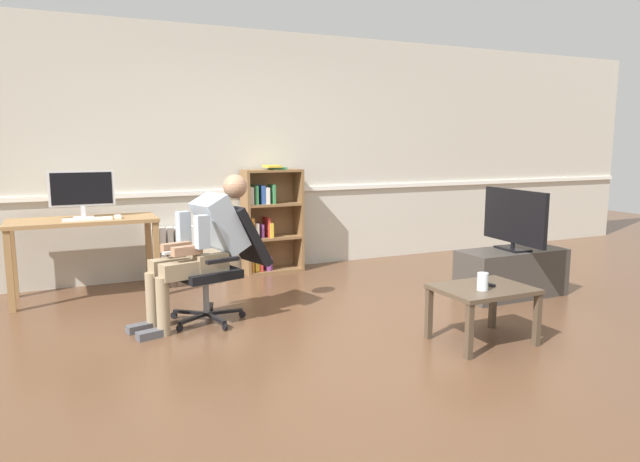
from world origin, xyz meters
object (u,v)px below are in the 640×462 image
Objects in this scene: tv_stand at (511,273)px; drinking_glass at (483,281)px; computer_mouse at (118,217)px; tv_screen at (514,218)px; office_chair at (223,258)px; coffee_table at (483,295)px; imac_monitor at (82,190)px; bookshelf at (268,221)px; spare_remote at (486,284)px; computer_desk at (83,230)px; radiator at (189,252)px; person_seated at (202,245)px; keyboard at (88,219)px.

tv_stand is 1.56m from drinking_glass.
tv_screen is (3.40, -1.57, -0.02)m from computer_mouse.
coffee_table is (1.57, -1.38, -0.16)m from office_chair.
imac_monitor is 0.56× the size of tv_stand.
bookshelf is (1.94, 0.22, -0.44)m from imac_monitor.
tv_screen reaches higher than drinking_glass.
spare_remote is at bearing 31.32° from coffee_table.
computer_desk reaches higher than drinking_glass.
computer_mouse is at bearing -146.33° from radiator.
radiator is 3.36m from tv_stand.
computer_desk is at bearing 155.46° from tv_stand.
office_chair is (-0.06, -1.59, 0.23)m from radiator.
tv_screen is (1.75, -1.99, 0.17)m from bookshelf.
imac_monitor is 0.75× the size of radiator.
imac_monitor is at bearing 154.40° from tv_stand.
tv_stand reaches higher than coffee_table.
tv_screen reaches higher than radiator.
computer_desk is at bearing 133.41° from drinking_glass.
imac_monitor is at bearing -163.52° from radiator.
office_chair is at bearing -43.43° from spare_remote.
bookshelf is at bearing -80.25° from spare_remote.
computer_mouse reaches higher than drinking_glass.
person_seated is at bearing -126.08° from bookshelf.
bookshelf is 9.62× the size of drinking_glass.
imac_monitor reaches higher than coffee_table.
drinking_glass is at bearing 35.38° from spare_remote.
imac_monitor is 4.65× the size of drinking_glass.
bookshelf is 1.56× the size of radiator.
drinking_glass is (2.48, -2.52, -0.28)m from keyboard.
person_seated is 2.22m from coffee_table.
computer_mouse is 1.25m from person_seated.
person_seated is (0.82, -1.33, -0.37)m from imac_monitor.
radiator is 3.34m from coffee_table.
computer_desk is 10.49× the size of drinking_glass.
bookshelf is (1.96, 0.29, -0.07)m from computer_desk.
person_seated is 2.24m from spare_remote.
tv_stand is at bearing -48.59° from bookshelf.
bookshelf is 2.65m from tv_screen.
keyboard is 0.36× the size of person_seated.
office_chair is 2.09m from drinking_glass.
bookshelf is 0.94m from radiator.
radiator is (1.06, 0.31, -0.73)m from imac_monitor.
bookshelf is 1.77m from office_chair.
bookshelf is 1.79× the size of coffee_table.
spare_remote is (0.69, -2.84, -0.15)m from bookshelf.
tv_screen is (3.70, -1.77, -0.26)m from imac_monitor.
spare_remote is at bearing -44.96° from imac_monitor.
computer_mouse is 3.38m from coffee_table.
keyboard is 3.56m from coffee_table.
office_chair is at bearing 138.60° from coffee_table.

